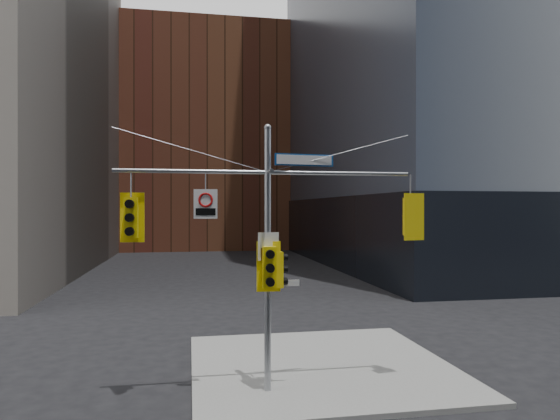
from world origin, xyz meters
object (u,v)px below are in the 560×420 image
object	(u,v)px
traffic_light_west_arm	(131,217)
traffic_light_pole_side	(279,270)
traffic_light_pole_front	(269,267)
street_sign_blade	(304,160)
traffic_light_east_arm	(410,217)
regulatory_sign_arm	(206,203)
signal_assembly	(268,231)

from	to	relation	value
traffic_light_west_arm	traffic_light_pole_side	xyz separation A→B (m)	(3.86, -0.00, -1.42)
traffic_light_pole_side	traffic_light_west_arm	bearing A→B (deg)	82.98
traffic_light_pole_front	street_sign_blade	size ratio (longest dim) A/B	0.80
traffic_light_east_arm	street_sign_blade	xyz separation A→B (m)	(-3.08, 0.00, 1.55)
traffic_light_pole_front	street_sign_blade	bearing A→B (deg)	17.72
traffic_light_pole_side	street_sign_blade	size ratio (longest dim) A/B	0.58
traffic_light_pole_side	regulatory_sign_arm	size ratio (longest dim) A/B	1.25
traffic_light_east_arm	street_sign_blade	bearing A→B (deg)	-8.34
traffic_light_east_arm	street_sign_blade	world-z (taller)	street_sign_blade
traffic_light_east_arm	traffic_light_pole_side	size ratio (longest dim) A/B	1.36
traffic_light_west_arm	street_sign_blade	size ratio (longest dim) A/B	0.77
signal_assembly	street_sign_blade	xyz separation A→B (m)	(1.01, 0.00, 1.93)
signal_assembly	traffic_light_pole_side	size ratio (longest dim) A/B	8.30
traffic_light_east_arm	traffic_light_pole_front	size ratio (longest dim) A/B	0.98
traffic_light_pole_side	traffic_light_pole_front	distance (m)	0.44
traffic_light_west_arm	street_sign_blade	bearing A→B (deg)	3.96
signal_assembly	traffic_light_west_arm	xyz separation A→B (m)	(-3.54, 0.01, 0.38)
traffic_light_east_arm	traffic_light_pole_front	world-z (taller)	traffic_light_east_arm
traffic_light_east_arm	traffic_light_pole_side	world-z (taller)	traffic_light_east_arm
traffic_light_pole_side	street_sign_blade	world-z (taller)	street_sign_blade
traffic_light_pole_side	regulatory_sign_arm	distance (m)	2.66
traffic_light_pole_side	regulatory_sign_arm	world-z (taller)	regulatory_sign_arm
regulatory_sign_arm	traffic_light_east_arm	bearing A→B (deg)	7.61
signal_assembly	traffic_light_pole_front	size ratio (longest dim) A/B	5.97
traffic_light_pole_side	street_sign_blade	xyz separation A→B (m)	(0.69, -0.01, 2.97)
traffic_light_west_arm	traffic_light_east_arm	xyz separation A→B (m)	(7.62, -0.01, 0.00)
traffic_light_east_arm	street_sign_blade	distance (m)	3.45
signal_assembly	traffic_light_pole_front	world-z (taller)	signal_assembly
signal_assembly	traffic_light_west_arm	world-z (taller)	signal_assembly
traffic_light_west_arm	traffic_light_east_arm	world-z (taller)	traffic_light_east_arm
traffic_light_west_arm	traffic_light_pole_side	distance (m)	4.11
traffic_light_east_arm	traffic_light_pole_side	xyz separation A→B (m)	(-3.77, 0.01, -1.42)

